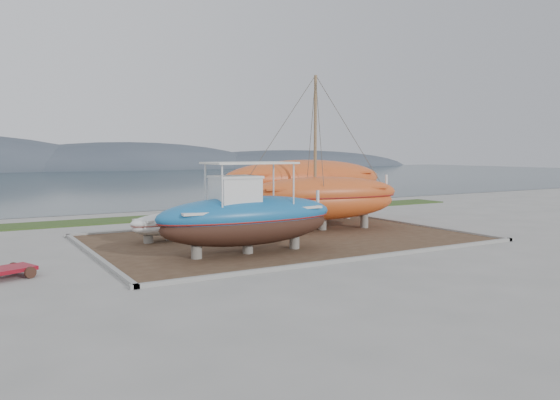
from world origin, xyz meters
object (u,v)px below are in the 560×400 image
white_dinghy (170,226)px  orange_bare_hull (305,192)px  orange_sailboat (323,154)px  blue_caique (248,208)px  red_trailer (6,273)px

white_dinghy → orange_bare_hull: size_ratio=0.39×
orange_sailboat → orange_bare_hull: (1.08, 3.35, -2.33)m
blue_caique → orange_sailboat: bearing=32.3°
orange_sailboat → orange_bare_hull: bearing=83.6°
orange_bare_hull → red_trailer: 18.42m
blue_caique → white_dinghy: 5.47m
orange_bare_hull → blue_caique: bearing=-137.4°
white_dinghy → orange_sailboat: size_ratio=0.49×
white_dinghy → orange_bare_hull: (9.41, 2.41, 1.19)m
blue_caique → white_dinghy: size_ratio=1.83×
blue_caique → red_trailer: 9.28m
blue_caique → orange_sailboat: size_ratio=0.89×
blue_caique → white_dinghy: blue_caique is taller
white_dinghy → blue_caique: bearing=-90.6°
orange_bare_hull → red_trailer: bearing=-158.3°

